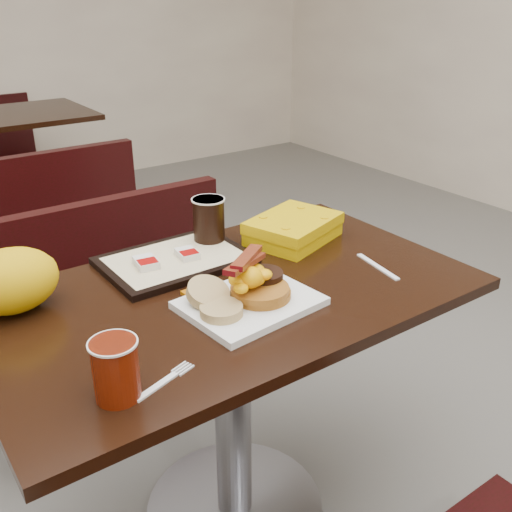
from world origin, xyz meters
TOP-DOWN VIEW (x-y plane):
  - floor at (0.00, 0.00)m, footprint 6.00×7.00m
  - table_near at (0.00, 0.00)m, footprint 1.20×0.70m
  - bench_near_n at (0.00, 0.70)m, footprint 1.00×0.46m
  - bench_far_s at (0.00, 1.90)m, footprint 1.00×0.46m
  - platter at (-0.01, -0.09)m, footprint 0.32×0.26m
  - pancake_stack at (0.02, -0.10)m, footprint 0.16×0.16m
  - sausage_patty at (0.05, -0.07)m, footprint 0.12×0.12m
  - scrambled_eggs at (-0.01, -0.10)m, footprint 0.12×0.11m
  - bacon_strips at (-0.01, -0.08)m, footprint 0.18×0.15m
  - muffin_bottom at (-0.10, -0.11)m, footprint 0.12×0.12m
  - muffin_top at (-0.09, -0.05)m, footprint 0.12×0.12m
  - coffee_cup_near at (-0.39, -0.23)m, footprint 0.11×0.11m
  - fork at (-0.33, -0.24)m, footprint 0.14×0.07m
  - knife at (0.39, -0.12)m, footprint 0.04×0.17m
  - condiment_syrup at (-0.09, 0.04)m, footprint 0.04×0.03m
  - condiment_ketchup at (-0.02, -0.03)m, footprint 0.05×0.04m
  - tray at (-0.04, 0.22)m, footprint 0.38×0.27m
  - hashbrown_sleeve_left at (-0.12, 0.21)m, footprint 0.06×0.08m
  - hashbrown_sleeve_right at (-0.01, 0.20)m, footprint 0.06×0.07m
  - coffee_cup_far at (0.10, 0.27)m, footprint 0.10×0.10m
  - clamshell at (0.32, 0.16)m, footprint 0.31×0.27m
  - paper_bag at (-0.46, 0.21)m, footprint 0.25×0.20m

SIDE VIEW (x-z plane):
  - floor at x=0.00m, z-range -0.01..0.01m
  - bench_near_n at x=0.00m, z-range 0.00..0.72m
  - bench_far_s at x=0.00m, z-range 0.00..0.72m
  - table_near at x=0.00m, z-range 0.00..0.75m
  - knife at x=0.39m, z-range 0.75..0.75m
  - fork at x=-0.33m, z-range 0.75..0.75m
  - condiment_syrup at x=-0.09m, z-range 0.75..0.76m
  - condiment_ketchup at x=-0.02m, z-range 0.75..0.76m
  - platter at x=-0.01m, z-range 0.75..0.77m
  - tray at x=-0.04m, z-range 0.75..0.77m
  - hashbrown_sleeve_right at x=-0.01m, z-range 0.77..0.79m
  - hashbrown_sleeve_left at x=-0.12m, z-range 0.77..0.79m
  - muffin_bottom at x=-0.10m, z-range 0.77..0.79m
  - pancake_stack at x=0.02m, z-range 0.77..0.80m
  - clamshell at x=0.32m, z-range 0.75..0.82m
  - muffin_top at x=-0.09m, z-range 0.76..0.82m
  - sausage_patty at x=0.05m, z-range 0.80..0.81m
  - coffee_cup_near at x=-0.39m, z-range 0.75..0.87m
  - scrambled_eggs at x=-0.01m, z-range 0.80..0.85m
  - paper_bag at x=-0.46m, z-range 0.75..0.90m
  - coffee_cup_far at x=0.10m, z-range 0.77..0.89m
  - bacon_strips at x=-0.01m, z-range 0.85..0.87m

